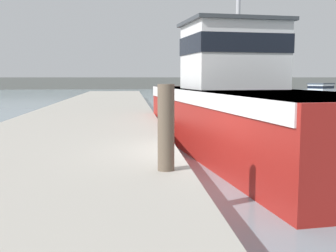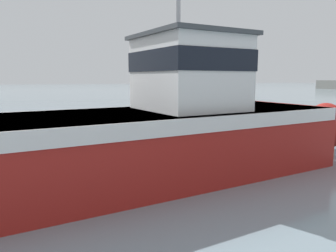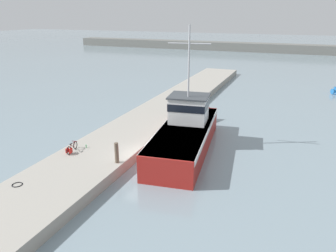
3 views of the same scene
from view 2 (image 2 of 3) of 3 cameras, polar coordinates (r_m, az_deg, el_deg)
name	(u,v)px [view 2 (image 2 of 3)]	position (r m, az deg, el deg)	size (l,w,h in m)	color
ground_plane	(11,176)	(11.14, -25.70, -7.86)	(320.00, 320.00, 0.00)	gray
dock_pier	(15,142)	(14.52, -25.12, -2.57)	(5.61, 80.00, 0.80)	#A39E93
fishing_boat_main	(163,129)	(9.74, -0.80, -0.46)	(5.32, 14.85, 9.85)	maroon
water_bottle_by_bike	(4,126)	(15.67, -26.73, 0.01)	(0.07, 0.07, 0.24)	green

